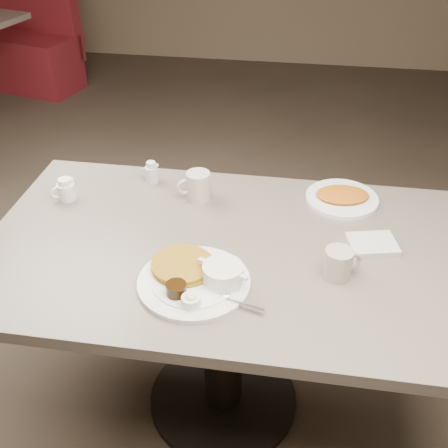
# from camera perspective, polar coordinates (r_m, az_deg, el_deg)

# --- Properties ---
(room) EXTENTS (7.04, 8.04, 2.84)m
(room) POSITION_cam_1_polar(r_m,az_deg,el_deg) (1.42, -0.13, 19.13)
(room) COLOR #4C3F33
(room) RESTS_ON ground
(diner_table) EXTENTS (1.50, 0.90, 0.75)m
(diner_table) POSITION_cam_1_polar(r_m,az_deg,el_deg) (1.82, -0.10, -6.56)
(diner_table) COLOR slate
(diner_table) RESTS_ON ground
(main_plate) EXTENTS (0.42, 0.42, 0.07)m
(main_plate) POSITION_cam_1_polar(r_m,az_deg,el_deg) (1.56, -2.74, -5.51)
(main_plate) COLOR white
(main_plate) RESTS_ON diner_table
(coffee_mug_near) EXTENTS (0.12, 0.11, 0.09)m
(coffee_mug_near) POSITION_cam_1_polar(r_m,az_deg,el_deg) (1.61, 11.80, -3.97)
(coffee_mug_near) COLOR #B5AE9D
(coffee_mug_near) RESTS_ON diner_table
(napkin) EXTENTS (0.17, 0.15, 0.02)m
(napkin) POSITION_cam_1_polar(r_m,az_deg,el_deg) (1.77, 15.09, -2.02)
(napkin) COLOR silver
(napkin) RESTS_ON diner_table
(coffee_mug_far) EXTENTS (0.13, 0.11, 0.10)m
(coffee_mug_far) POSITION_cam_1_polar(r_m,az_deg,el_deg) (1.92, -2.76, 3.97)
(coffee_mug_far) COLOR beige
(coffee_mug_far) RESTS_ON diner_table
(creamer_left) EXTENTS (0.09, 0.08, 0.08)m
(creamer_left) POSITION_cam_1_polar(r_m,az_deg,el_deg) (2.00, -16.04, 3.40)
(creamer_left) COLOR white
(creamer_left) RESTS_ON diner_table
(creamer_right) EXTENTS (0.07, 0.06, 0.08)m
(creamer_right) POSITION_cam_1_polar(r_m,az_deg,el_deg) (2.04, -7.51, 5.28)
(creamer_right) COLOR silver
(creamer_right) RESTS_ON diner_table
(hash_plate) EXTENTS (0.29, 0.29, 0.04)m
(hash_plate) POSITION_cam_1_polar(r_m,az_deg,el_deg) (1.96, 12.11, 2.72)
(hash_plate) COLOR white
(hash_plate) RESTS_ON diner_table
(booth_back_left) EXTENTS (1.42, 1.57, 1.12)m
(booth_back_left) POSITION_cam_1_polar(r_m,az_deg,el_deg) (5.22, -21.38, 17.40)
(booth_back_left) COLOR maroon
(booth_back_left) RESTS_ON ground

